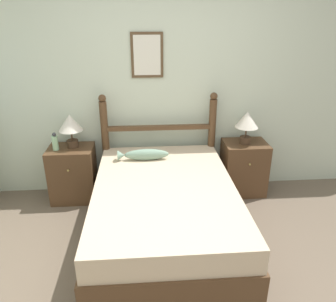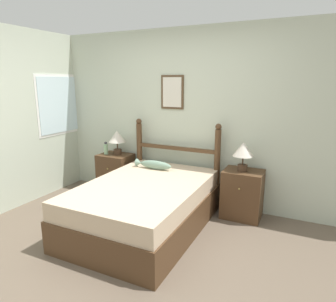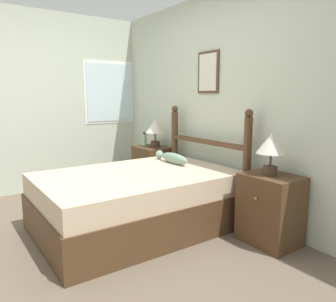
{
  "view_description": "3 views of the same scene",
  "coord_description": "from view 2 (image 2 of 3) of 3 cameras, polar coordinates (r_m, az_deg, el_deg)",
  "views": [
    {
      "loc": [
        -0.27,
        -2.06,
        2.08
      ],
      "look_at": [
        -0.04,
        0.95,
        0.8
      ],
      "focal_mm": 35.0,
      "sensor_mm": 36.0,
      "label": 1
    },
    {
      "loc": [
        1.68,
        -2.37,
        1.82
      ],
      "look_at": [
        -0.01,
        1.12,
        0.9
      ],
      "focal_mm": 32.0,
      "sensor_mm": 36.0,
      "label": 2
    },
    {
      "loc": [
        2.78,
        -0.99,
        1.38
      ],
      "look_at": [
        -0.05,
        0.99,
        0.79
      ],
      "focal_mm": 35.0,
      "sensor_mm": 36.0,
      "label": 3
    }
  ],
  "objects": [
    {
      "name": "ground_plane",
      "position": [
        3.42,
        -8.54,
        -18.91
      ],
      "size": [
        16.0,
        16.0,
        0.0
      ],
      "primitive_type": "plane",
      "color": "brown"
    },
    {
      "name": "wall_back",
      "position": [
        4.46,
        3.49,
        6.33
      ],
      "size": [
        6.4,
        0.08,
        2.55
      ],
      "color": "beige",
      "rests_on": "ground_plane"
    },
    {
      "name": "bed",
      "position": [
        3.8,
        -4.49,
        -10.4
      ],
      "size": [
        1.35,
        1.98,
        0.59
      ],
      "color": "#4C331E",
      "rests_on": "ground_plane"
    },
    {
      "name": "headboard",
      "position": [
        4.47,
        1.53,
        -1.67
      ],
      "size": [
        1.35,
        0.09,
        1.24
      ],
      "color": "#4C331E",
      "rests_on": "ground_plane"
    },
    {
      "name": "nightstand_left",
      "position": [
        4.98,
        -9.89,
        -4.31
      ],
      "size": [
        0.51,
        0.43,
        0.65
      ],
      "color": "#4C331E",
      "rests_on": "ground_plane"
    },
    {
      "name": "nightstand_right",
      "position": [
        4.18,
        13.96,
        -7.96
      ],
      "size": [
        0.51,
        0.43,
        0.65
      ],
      "color": "#4C331E",
      "rests_on": "ground_plane"
    },
    {
      "name": "table_lamp_left",
      "position": [
        4.84,
        -9.67,
        2.51
      ],
      "size": [
        0.27,
        0.27,
        0.39
      ],
      "color": "#422D1E",
      "rests_on": "nightstand_left"
    },
    {
      "name": "table_lamp_right",
      "position": [
        4.0,
        14.16,
        0.03
      ],
      "size": [
        0.27,
        0.27,
        0.39
      ],
      "color": "#422D1E",
      "rests_on": "nightstand_right"
    },
    {
      "name": "bottle",
      "position": [
        4.92,
        -11.74,
        0.47
      ],
      "size": [
        0.07,
        0.07,
        0.2
      ],
      "color": "#99C699",
      "rests_on": "nightstand_left"
    },
    {
      "name": "fish_pillow",
      "position": [
        4.25,
        -2.8,
        -2.61
      ],
      "size": [
        0.56,
        0.11,
        0.12
      ],
      "color": "gray",
      "rests_on": "bed"
    }
  ]
}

